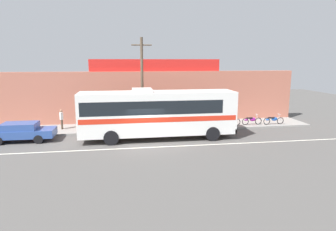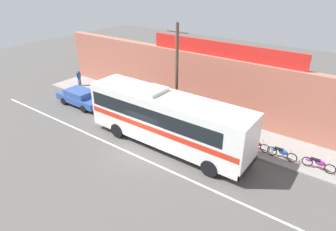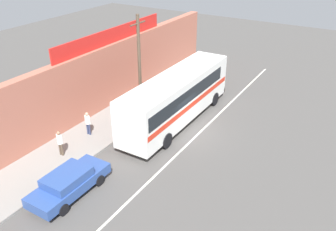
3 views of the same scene
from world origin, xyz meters
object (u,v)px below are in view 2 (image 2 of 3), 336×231
(utility_pole, at_px, (177,76))
(motorcycle_purple, at_px, (318,163))
(pedestrian_near_shop, at_px, (149,95))
(pedestrian_by_curb, at_px, (123,89))
(parked_car, at_px, (81,97))
(motorcycle_blue, at_px, (282,153))
(intercity_bus, at_px, (166,117))
(pedestrian_far_left, at_px, (79,77))
(motorcycle_orange, at_px, (255,144))

(utility_pole, xyz_separation_m, motorcycle_purple, (9.72, 0.40, -3.43))
(pedestrian_near_shop, relative_size, pedestrian_by_curb, 0.99)
(parked_car, distance_m, pedestrian_by_curb, 3.72)
(motorcycle_blue, bearing_deg, intercity_bus, -158.05)
(parked_car, distance_m, pedestrian_far_left, 4.65)
(parked_car, height_order, pedestrian_far_left, pedestrian_far_left)
(pedestrian_by_curb, bearing_deg, pedestrian_far_left, -178.73)
(motorcycle_orange, bearing_deg, utility_pole, -177.23)
(motorcycle_orange, distance_m, pedestrian_far_left, 18.62)
(motorcycle_purple, height_order, pedestrian_by_curb, pedestrian_by_curb)
(intercity_bus, relative_size, pedestrian_by_curb, 6.86)
(parked_car, distance_m, utility_pole, 9.62)
(utility_pole, bearing_deg, pedestrian_by_curb, 169.04)
(parked_car, bearing_deg, intercity_bus, -4.74)
(utility_pole, xyz_separation_m, motorcycle_blue, (7.66, 0.27, -3.43))
(pedestrian_by_curb, bearing_deg, motorcycle_blue, -4.06)
(motorcycle_blue, distance_m, pedestrian_far_left, 20.28)
(parked_car, relative_size, motorcycle_blue, 2.49)
(utility_pole, relative_size, motorcycle_blue, 4.07)
(utility_pole, relative_size, pedestrian_near_shop, 4.53)
(intercity_bus, height_order, parked_car, intercity_bus)
(motorcycle_orange, bearing_deg, motorcycle_purple, 1.64)
(motorcycle_blue, bearing_deg, pedestrian_far_left, 177.50)
(pedestrian_near_shop, xyz_separation_m, pedestrian_by_curb, (-2.73, -0.27, 0.01))
(intercity_bus, xyz_separation_m, motorcycle_purple, (8.83, 2.86, -1.50))
(utility_pole, height_order, motorcycle_orange, utility_pole)
(utility_pole, distance_m, pedestrian_by_curb, 7.37)
(intercity_bus, distance_m, motorcycle_purple, 9.41)
(intercity_bus, bearing_deg, pedestrian_near_shop, 140.09)
(parked_car, relative_size, pedestrian_far_left, 2.86)
(pedestrian_near_shop, height_order, pedestrian_far_left, pedestrian_near_shop)
(utility_pole, relative_size, pedestrian_far_left, 4.66)
(pedestrian_near_shop, xyz_separation_m, pedestrian_far_left, (-8.67, -0.40, -0.03))
(intercity_bus, distance_m, pedestrian_near_shop, 6.34)
(motorcycle_purple, distance_m, pedestrian_far_left, 22.33)
(motorcycle_blue, relative_size, pedestrian_near_shop, 1.11)
(pedestrian_by_curb, bearing_deg, utility_pole, -10.96)
(parked_car, bearing_deg, pedestrian_near_shop, 32.84)
(pedestrian_by_curb, relative_size, pedestrian_far_left, 1.04)
(utility_pole, bearing_deg, pedestrian_far_left, 174.75)
(pedestrian_near_shop, bearing_deg, parked_car, -147.16)
(intercity_bus, bearing_deg, motorcycle_purple, 17.94)
(utility_pole, relative_size, motorcycle_purple, 4.04)
(motorcycle_orange, relative_size, pedestrian_near_shop, 1.11)
(motorcycle_blue, bearing_deg, motorcycle_orange, 179.33)
(pedestrian_near_shop, bearing_deg, motorcycle_blue, -6.34)
(utility_pole, height_order, motorcycle_blue, utility_pole)
(intercity_bus, distance_m, motorcycle_orange, 6.00)
(utility_pole, xyz_separation_m, pedestrian_far_left, (-12.59, 1.16, -2.93))
(motorcycle_orange, height_order, pedestrian_far_left, pedestrian_far_left)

